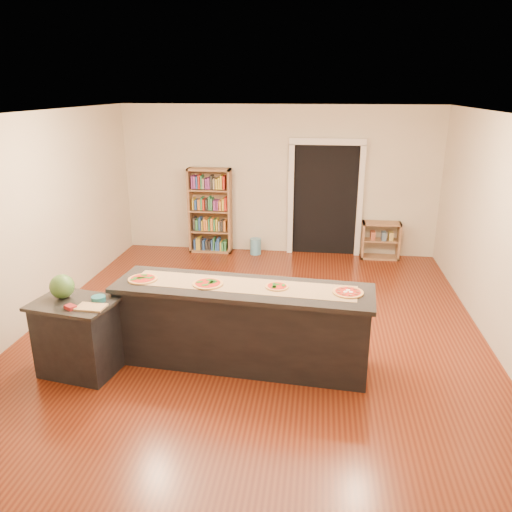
# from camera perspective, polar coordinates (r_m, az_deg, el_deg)

# --- Properties ---
(room) EXTENTS (6.00, 7.00, 2.80)m
(room) POSITION_cam_1_polar(r_m,az_deg,el_deg) (6.20, -0.24, 2.91)
(room) COLOR beige
(room) RESTS_ON ground
(doorway) EXTENTS (1.40, 0.09, 2.21)m
(doorway) POSITION_cam_1_polar(r_m,az_deg,el_deg) (9.57, 7.94, 7.18)
(doorway) COLOR black
(doorway) RESTS_ON room
(kitchen_island) EXTENTS (2.94, 0.80, 0.97)m
(kitchen_island) POSITION_cam_1_polar(r_m,az_deg,el_deg) (5.82, -1.55, -7.86)
(kitchen_island) COLOR black
(kitchen_island) RESTS_ON ground
(side_counter) EXTENTS (0.88, 0.64, 0.87)m
(side_counter) POSITION_cam_1_polar(r_m,az_deg,el_deg) (6.00, -19.67, -8.68)
(side_counter) COLOR black
(side_counter) RESTS_ON ground
(bookshelf) EXTENTS (0.82, 0.29, 1.64)m
(bookshelf) POSITION_cam_1_polar(r_m,az_deg,el_deg) (9.72, -5.27, 5.16)
(bookshelf) COLOR #986E4A
(bookshelf) RESTS_ON ground
(low_shelf) EXTENTS (0.70, 0.30, 0.70)m
(low_shelf) POSITION_cam_1_polar(r_m,az_deg,el_deg) (9.69, 14.05, 1.75)
(low_shelf) COLOR #986E4A
(low_shelf) RESTS_ON ground
(waste_bin) EXTENTS (0.21, 0.21, 0.31)m
(waste_bin) POSITION_cam_1_polar(r_m,az_deg,el_deg) (9.69, -0.05, 1.11)
(waste_bin) COLOR #5599BD
(waste_bin) RESTS_ON ground
(kraft_paper) EXTENTS (2.58, 0.66, 0.00)m
(kraft_paper) POSITION_cam_1_polar(r_m,az_deg,el_deg) (5.64, -1.53, -3.35)
(kraft_paper) COLOR #98784E
(kraft_paper) RESTS_ON kitchen_island
(watermelon) EXTENTS (0.27, 0.27, 0.27)m
(watermelon) POSITION_cam_1_polar(r_m,az_deg,el_deg) (5.92, -21.29, -3.26)
(watermelon) COLOR #144214
(watermelon) RESTS_ON side_counter
(cutting_board) EXTENTS (0.31, 0.21, 0.02)m
(cutting_board) POSITION_cam_1_polar(r_m,az_deg,el_deg) (5.59, -18.34, -5.57)
(cutting_board) COLOR tan
(cutting_board) RESTS_ON side_counter
(package_red) EXTENTS (0.14, 0.13, 0.04)m
(package_red) POSITION_cam_1_polar(r_m,az_deg,el_deg) (5.64, -20.45, -5.49)
(package_red) COLOR maroon
(package_red) RESTS_ON side_counter
(package_teal) EXTENTS (0.15, 0.15, 0.06)m
(package_teal) POSITION_cam_1_polar(r_m,az_deg,el_deg) (5.73, -17.56, -4.69)
(package_teal) COLOR #195966
(package_teal) RESTS_ON side_counter
(pizza_a) EXTENTS (0.33, 0.33, 0.02)m
(pizza_a) POSITION_cam_1_polar(r_m,az_deg,el_deg) (5.94, -12.81, -2.57)
(pizza_a) COLOR tan
(pizza_a) RESTS_ON kitchen_island
(pizza_b) EXTENTS (0.34, 0.34, 0.02)m
(pizza_b) POSITION_cam_1_polar(r_m,az_deg,el_deg) (5.68, -5.53, -3.16)
(pizza_b) COLOR tan
(pizza_b) RESTS_ON kitchen_island
(pizza_c) EXTENTS (0.28, 0.28, 0.02)m
(pizza_c) POSITION_cam_1_polar(r_m,az_deg,el_deg) (5.58, 2.42, -3.50)
(pizza_c) COLOR tan
(pizza_c) RESTS_ON kitchen_island
(pizza_d) EXTENTS (0.32, 0.32, 0.02)m
(pizza_d) POSITION_cam_1_polar(r_m,az_deg,el_deg) (5.52, 10.47, -4.09)
(pizza_d) COLOR tan
(pizza_d) RESTS_ON kitchen_island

